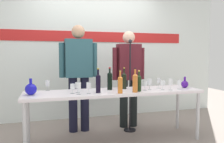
{
  "coord_description": "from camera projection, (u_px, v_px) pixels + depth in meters",
  "views": [
    {
      "loc": [
        -0.96,
        -3.1,
        1.26
      ],
      "look_at": [
        0.0,
        0.15,
        1.01
      ],
      "focal_mm": 36.74,
      "sensor_mm": 36.0,
      "label": 1
    }
  ],
  "objects": [
    {
      "name": "back_wall",
      "position": [
        94.0,
        43.0,
        4.59
      ],
      "size": [
        5.44,
        0.11,
        3.0
      ],
      "color": "white",
      "rests_on": "ground"
    },
    {
      "name": "wine_bottle_0",
      "position": [
        120.0,
        84.0,
        3.05
      ],
      "size": [
        0.06,
        0.06,
        0.3
      ],
      "color": "orange",
      "rests_on": "display_table"
    },
    {
      "name": "wine_glass_left_2",
      "position": [
        89.0,
        86.0,
        3.01
      ],
      "size": [
        0.06,
        0.06,
        0.15
      ],
      "color": "white",
      "rests_on": "display_table"
    },
    {
      "name": "wine_glass_right_0",
      "position": [
        145.0,
        84.0,
        3.3
      ],
      "size": [
        0.06,
        0.06,
        0.14
      ],
      "color": "white",
      "rests_on": "display_table"
    },
    {
      "name": "wine_glass_right_3",
      "position": [
        163.0,
        83.0,
        3.33
      ],
      "size": [
        0.07,
        0.07,
        0.14
      ],
      "color": "white",
      "rests_on": "display_table"
    },
    {
      "name": "display_table",
      "position": [
        115.0,
        95.0,
        3.28
      ],
      "size": [
        2.52,
        0.64,
        0.74
      ],
      "color": "white",
      "rests_on": "ground"
    },
    {
      "name": "wine_glass_right_5",
      "position": [
        171.0,
        82.0,
        3.31
      ],
      "size": [
        0.06,
        0.06,
        0.17
      ],
      "color": "white",
      "rests_on": "display_table"
    },
    {
      "name": "decanter_blue_left",
      "position": [
        31.0,
        89.0,
        2.92
      ],
      "size": [
        0.15,
        0.15,
        0.21
      ],
      "color": "#1918C0",
      "rests_on": "display_table"
    },
    {
      "name": "presenter_left",
      "position": [
        79.0,
        71.0,
        3.71
      ],
      "size": [
        0.62,
        0.22,
        1.73
      ],
      "color": "black",
      "rests_on": "ground"
    },
    {
      "name": "wine_glass_right_4",
      "position": [
        159.0,
        81.0,
        3.49
      ],
      "size": [
        0.06,
        0.06,
        0.16
      ],
      "color": "white",
      "rests_on": "display_table"
    },
    {
      "name": "wine_glass_left_4",
      "position": [
        73.0,
        87.0,
        3.03
      ],
      "size": [
        0.06,
        0.06,
        0.13
      ],
      "color": "white",
      "rests_on": "display_table"
    },
    {
      "name": "wine_glass_left_0",
      "position": [
        78.0,
        86.0,
        3.09
      ],
      "size": [
        0.07,
        0.07,
        0.14
      ],
      "color": "white",
      "rests_on": "display_table"
    },
    {
      "name": "wine_bottle_4",
      "position": [
        124.0,
        80.0,
        3.44
      ],
      "size": [
        0.07,
        0.07,
        0.32
      ],
      "color": "black",
      "rests_on": "display_table"
    },
    {
      "name": "microphone_stand",
      "position": [
        130.0,
        101.0,
        3.76
      ],
      "size": [
        0.2,
        0.2,
        1.51
      ],
      "color": "black",
      "rests_on": "ground"
    },
    {
      "name": "wine_bottle_3",
      "position": [
        139.0,
        82.0,
        3.21
      ],
      "size": [
        0.07,
        0.07,
        0.3
      ],
      "color": "black",
      "rests_on": "display_table"
    },
    {
      "name": "wine_bottle_5",
      "position": [
        98.0,
        83.0,
        3.08
      ],
      "size": [
        0.06,
        0.06,
        0.33
      ],
      "color": "black",
      "rests_on": "display_table"
    },
    {
      "name": "wine_bottle_2",
      "position": [
        110.0,
        80.0,
        3.35
      ],
      "size": [
        0.07,
        0.07,
        0.33
      ],
      "color": "black",
      "rests_on": "display_table"
    },
    {
      "name": "wine_glass_right_2",
      "position": [
        150.0,
        82.0,
        3.36
      ],
      "size": [
        0.06,
        0.06,
        0.16
      ],
      "color": "white",
      "rests_on": "display_table"
    },
    {
      "name": "presenter_right",
      "position": [
        129.0,
        73.0,
        3.96
      ],
      "size": [
        0.58,
        0.22,
        1.66
      ],
      "color": "black",
      "rests_on": "ground"
    },
    {
      "name": "decanter_blue_right",
      "position": [
        185.0,
        84.0,
        3.55
      ],
      "size": [
        0.11,
        0.11,
        0.17
      ],
      "color": "#481792",
      "rests_on": "display_table"
    },
    {
      "name": "wine_glass_left_1",
      "position": [
        47.0,
        83.0,
        3.26
      ],
      "size": [
        0.06,
        0.06,
        0.15
      ],
      "color": "white",
      "rests_on": "display_table"
    },
    {
      "name": "ground_plane",
      "position": [
        115.0,
        141.0,
        3.33
      ],
      "size": [
        10.0,
        10.0,
        0.0
      ],
      "primitive_type": "plane",
      "color": "gray"
    },
    {
      "name": "wine_glass_right_1",
      "position": [
        179.0,
        83.0,
        3.4
      ],
      "size": [
        0.06,
        0.06,
        0.14
      ],
      "color": "white",
      "rests_on": "display_table"
    },
    {
      "name": "wine_glass_left_3",
      "position": [
        79.0,
        86.0,
        2.95
      ],
      "size": [
        0.06,
        0.06,
        0.16
      ],
      "color": "white",
      "rests_on": "display_table"
    },
    {
      "name": "wine_bottle_1",
      "position": [
        135.0,
        82.0,
        3.13
      ],
      "size": [
        0.07,
        0.07,
        0.34
      ],
      "color": "#CB6F2C",
      "rests_on": "display_table"
    }
  ]
}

